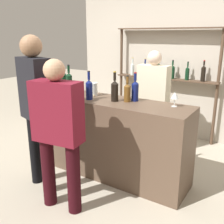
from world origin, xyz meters
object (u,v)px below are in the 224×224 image
(counter_bottle_1, at_px, (127,92))
(counter_bottle_4, at_px, (69,82))
(wine_glass, at_px, (175,96))
(cork_jar, at_px, (93,89))
(counter_bottle_5, at_px, (115,90))
(customer_left, at_px, (36,102))
(counter_bottle_2, at_px, (89,89))
(counter_bottle_3, at_px, (64,81))
(counter_bottle_0, at_px, (135,90))
(customer_center, at_px, (58,128))
(server_behind_counter, at_px, (153,96))

(counter_bottle_1, height_order, counter_bottle_4, counter_bottle_4)
(counter_bottle_4, relative_size, wine_glass, 2.28)
(counter_bottle_4, relative_size, cork_jar, 2.27)
(counter_bottle_5, height_order, wine_glass, counter_bottle_5)
(counter_bottle_4, bearing_deg, customer_left, -75.41)
(counter_bottle_2, bearing_deg, wine_glass, 13.82)
(counter_bottle_3, xyz_separation_m, wine_glass, (1.61, 0.02, -0.02))
(counter_bottle_2, relative_size, wine_glass, 2.11)
(counter_bottle_0, distance_m, customer_center, 1.07)
(counter_bottle_0, height_order, server_behind_counter, server_behind_counter)
(counter_bottle_1, distance_m, server_behind_counter, 0.87)
(wine_glass, xyz_separation_m, customer_left, (-1.28, -0.84, -0.07))
(counter_bottle_5, relative_size, wine_glass, 2.15)
(customer_left, bearing_deg, wine_glass, -41.86)
(counter_bottle_4, xyz_separation_m, customer_left, (0.20, -0.78, -0.09))
(counter_bottle_3, relative_size, counter_bottle_5, 1.02)
(server_behind_counter, height_order, customer_center, customer_center)
(customer_left, bearing_deg, counter_bottle_1, -29.40)
(counter_bottle_0, height_order, cork_jar, counter_bottle_0)
(counter_bottle_2, bearing_deg, counter_bottle_5, 17.68)
(counter_bottle_2, xyz_separation_m, counter_bottle_4, (-0.49, 0.19, 0.01))
(counter_bottle_2, bearing_deg, cork_jar, 113.94)
(cork_jar, height_order, server_behind_counter, server_behind_counter)
(counter_bottle_3, distance_m, customer_left, 0.88)
(server_behind_counter, xyz_separation_m, customer_left, (-0.69, -1.59, 0.15))
(counter_bottle_4, height_order, customer_center, customer_center)
(counter_bottle_5, bearing_deg, customer_left, -130.72)
(counter_bottle_2, relative_size, server_behind_counter, 0.23)
(customer_center, bearing_deg, counter_bottle_4, 28.17)
(customer_left, height_order, customer_center, customer_left)
(wine_glass, bearing_deg, counter_bottle_2, -166.18)
(cork_jar, bearing_deg, customer_center, -73.68)
(counter_bottle_0, height_order, counter_bottle_1, counter_bottle_0)
(cork_jar, height_order, customer_left, customer_left)
(counter_bottle_4, relative_size, server_behind_counter, 0.24)
(counter_bottle_5, relative_size, customer_center, 0.23)
(counter_bottle_0, bearing_deg, counter_bottle_5, -145.40)
(counter_bottle_5, xyz_separation_m, wine_glass, (0.69, 0.15, -0.01))
(counter_bottle_2, xyz_separation_m, customer_left, (-0.29, -0.59, -0.08))
(counter_bottle_1, height_order, counter_bottle_5, counter_bottle_5)
(counter_bottle_2, bearing_deg, counter_bottle_3, 160.19)
(counter_bottle_0, distance_m, customer_left, 1.15)
(counter_bottle_4, relative_size, customer_left, 0.21)
(counter_bottle_5, bearing_deg, server_behind_counter, 83.69)
(counter_bottle_3, xyz_separation_m, server_behind_counter, (1.02, 0.78, -0.24))
(customer_left, bearing_deg, counter_bottle_5, -25.71)
(counter_bottle_3, relative_size, cork_jar, 2.20)
(customer_left, bearing_deg, counter_bottle_3, 37.01)
(counter_bottle_0, bearing_deg, counter_bottle_3, -179.31)
(wine_glass, xyz_separation_m, customer_center, (-0.80, -1.00, -0.22))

